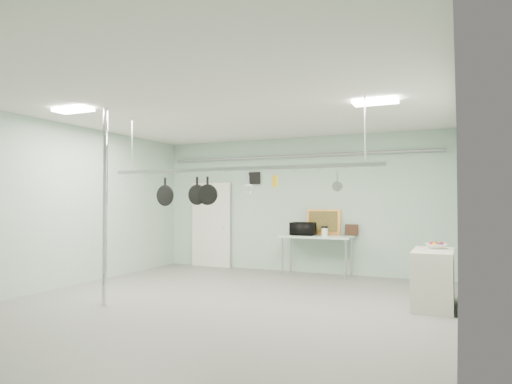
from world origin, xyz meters
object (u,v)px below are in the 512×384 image
at_px(side_cabinet, 433,279).
at_px(fruit_bowl, 436,246).
at_px(pot_rack, 235,167).
at_px(skillet_left, 165,192).
at_px(coffee_canister, 325,232).
at_px(skillet_right, 208,191).
at_px(skillet_mid, 197,191).
at_px(chrome_pole, 105,206).
at_px(prep_table, 317,239).
at_px(microwave, 303,229).

height_order(side_cabinet, fruit_bowl, fruit_bowl).
height_order(pot_rack, fruit_bowl, pot_rack).
distance_m(pot_rack, skillet_left, 1.43).
bearing_deg(coffee_canister, skillet_right, -109.77).
relative_size(fruit_bowl, skillet_mid, 0.69).
xyz_separation_m(chrome_pole, prep_table, (2.30, 4.20, -0.77)).
bearing_deg(fruit_bowl, microwave, 146.90).
xyz_separation_m(prep_table, microwave, (-0.29, -0.08, 0.22)).
relative_size(pot_rack, skillet_mid, 10.08).
distance_m(skillet_left, skillet_mid, 0.65).
bearing_deg(coffee_canister, fruit_bowl, -37.74).
bearing_deg(prep_table, skillet_left, -118.22).
height_order(pot_rack, skillet_right, pot_rack).
distance_m(pot_rack, fruit_bowl, 3.52).
xyz_separation_m(coffee_canister, skillet_mid, (-1.34, -3.17, 0.85)).
bearing_deg(coffee_canister, skillet_left, -122.19).
bearing_deg(microwave, prep_table, -161.23).
bearing_deg(prep_table, fruit_bowl, -37.16).
xyz_separation_m(fruit_bowl, skillet_mid, (-3.71, -1.34, 0.91)).
distance_m(side_cabinet, skillet_left, 4.67).
relative_size(prep_table, coffee_canister, 8.93).
height_order(fruit_bowl, skillet_left, skillet_left).
bearing_deg(side_cabinet, prep_table, 139.21).
xyz_separation_m(prep_table, side_cabinet, (2.55, -2.20, -0.38)).
bearing_deg(coffee_canister, chrome_pole, -121.81).
bearing_deg(fruit_bowl, coffee_canister, 142.26).
distance_m(chrome_pole, fruit_bowl, 5.42).
bearing_deg(chrome_pole, skillet_mid, 37.32).
xyz_separation_m(chrome_pole, skillet_left, (0.53, 0.90, 0.24)).
bearing_deg(skillet_mid, skillet_left, -179.30).
bearing_deg(microwave, coffee_canister, 177.63).
relative_size(chrome_pole, skillet_mid, 6.72).
height_order(pot_rack, skillet_mid, pot_rack).
xyz_separation_m(pot_rack, skillet_left, (-1.37, 0.00, -0.39)).
relative_size(chrome_pole, skillet_left, 6.51).
bearing_deg(skillet_left, microwave, 69.28).
distance_m(prep_table, skillet_mid, 3.63).
distance_m(coffee_canister, skillet_left, 3.84).
height_order(fruit_bowl, skillet_mid, skillet_mid).
bearing_deg(prep_table, chrome_pole, -118.71).
xyz_separation_m(side_cabinet, skillet_right, (-3.47, -1.10, 1.40)).
xyz_separation_m(side_cabinet, fruit_bowl, (0.04, 0.24, 0.49)).
xyz_separation_m(skillet_left, skillet_mid, (0.65, 0.00, 0.01)).
bearing_deg(pot_rack, microwave, 88.10).
bearing_deg(chrome_pole, coffee_canister, 58.19).
bearing_deg(microwave, fruit_bowl, 149.86).
distance_m(skillet_left, skillet_right, 0.86).
xyz_separation_m(chrome_pole, pot_rack, (1.90, 0.90, 0.63)).
bearing_deg(side_cabinet, skillet_mid, -163.31).
bearing_deg(prep_table, coffee_canister, -30.46).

